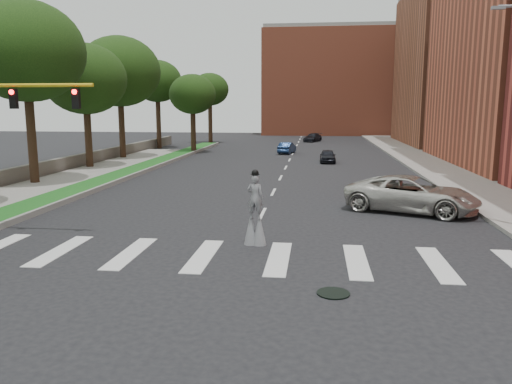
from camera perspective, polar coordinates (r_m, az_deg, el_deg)
name	(u,v)px	position (r m, az deg, el deg)	size (l,w,h in m)	color
ground_plane	(236,267)	(16.03, -2.31, -8.51)	(160.00, 160.00, 0.00)	black
grass_median	(125,173)	(38.01, -14.75, 2.06)	(2.00, 60.00, 0.25)	#17521A
median_curb	(139,174)	(37.64, -13.26, 2.07)	(0.20, 60.00, 0.28)	gray
sidewalk_left	(4,197)	(30.62, -26.88, -0.56)	(4.00, 60.00, 0.18)	gray
sidewalk_right	(445,170)	(41.55, 20.81, 2.33)	(5.00, 90.00, 0.18)	gray
stone_wall	(67,164)	(42.05, -20.77, 3.05)	(0.50, 56.00, 1.10)	#5A554D
manhole	(333,293)	(13.96, 8.83, -11.36)	(0.90, 0.90, 0.04)	black
building_far	(470,67)	(71.90, 23.24, 12.99)	(16.00, 22.00, 20.00)	#9D553A
building_backdrop	(337,84)	(93.17, 9.24, 12.12)	(26.00, 14.00, 18.00)	#BF593C
stilt_performer	(255,216)	(18.22, -0.10, -2.77)	(0.84, 0.56, 2.79)	black
suv_crossing	(412,194)	(25.04, 17.38, -0.24)	(2.86, 6.20, 1.72)	beige
car_near	(328,156)	(45.51, 8.20, 4.09)	(1.37, 3.41, 1.16)	black
car_mid	(287,148)	(53.78, 3.56, 5.05)	(1.26, 3.62, 1.19)	#16284D
car_far	(313,138)	(72.01, 6.49, 6.20)	(1.64, 4.03, 1.17)	black
tree_2	(25,52)	(35.09, -24.88, 14.34)	(7.32, 7.32, 11.49)	black
tree_3	(85,79)	(42.62, -18.96, 12.08)	(6.54, 6.54, 9.93)	black
tree_4	(119,72)	(49.59, -15.36, 13.11)	(7.66, 7.66, 11.47)	black
tree_5	(157,82)	(61.33, -11.22, 12.27)	(5.78, 5.78, 10.38)	black
tree_6	(193,95)	(54.74, -7.27, 10.98)	(4.99, 4.99, 8.41)	black
tree_7	(210,90)	(69.09, -5.30, 11.55)	(5.14, 5.14, 9.44)	black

